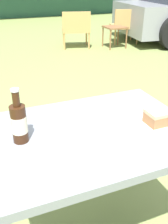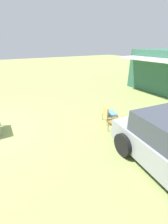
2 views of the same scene
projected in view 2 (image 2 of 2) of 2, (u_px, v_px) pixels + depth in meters
The scene contains 3 objects.
wicker_chair_cushioned at pixel (109, 113), 6.36m from camera, with size 0.69×0.65×0.76m.
wicker_chair_plain at pixel (129, 125), 5.43m from camera, with size 0.68×0.64×0.76m.
garden_side_table at pixel (115, 124), 5.64m from camera, with size 0.43×0.42×0.45m.
Camera 2 is at (6.01, 0.61, 3.16)m, focal length 24.00 mm.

